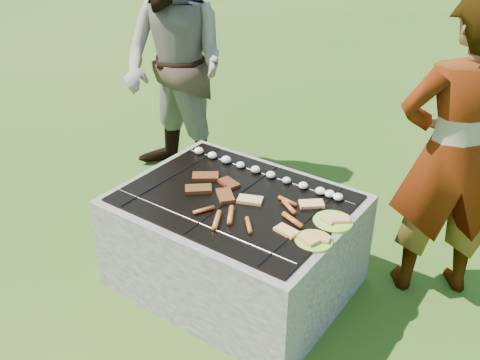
# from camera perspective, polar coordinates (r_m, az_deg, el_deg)

# --- Properties ---
(lawn) EXTENTS (60.00, 60.00, 0.00)m
(lawn) POSITION_cam_1_polar(r_m,az_deg,el_deg) (3.37, -0.50, -10.78)
(lawn) COLOR #214411
(lawn) RESTS_ON ground
(fire_pit) EXTENTS (1.30, 1.00, 0.62)m
(fire_pit) POSITION_cam_1_polar(r_m,az_deg,el_deg) (3.19, -0.52, -6.91)
(fire_pit) COLOR #A9A296
(fire_pit) RESTS_ON ground
(mushrooms) EXTENTS (1.06, 0.06, 0.04)m
(mushrooms) POSITION_cam_1_polar(r_m,az_deg,el_deg) (3.22, 2.63, 0.81)
(mushrooms) COLOR white
(mushrooms) RESTS_ON fire_pit
(pork_slabs) EXTENTS (0.40, 0.30, 0.02)m
(pork_slabs) POSITION_cam_1_polar(r_m,az_deg,el_deg) (3.10, -2.96, -0.61)
(pork_slabs) COLOR #9F481D
(pork_slabs) RESTS_ON fire_pit
(sausages) EXTENTS (0.55, 0.48, 0.03)m
(sausages) POSITION_cam_1_polar(r_m,az_deg,el_deg) (2.83, 1.15, -3.76)
(sausages) COLOR orange
(sausages) RESTS_ON fire_pit
(bread_on_grate) EXTENTS (0.46, 0.42, 0.02)m
(bread_on_grate) POSITION_cam_1_polar(r_m,az_deg,el_deg) (2.90, 4.39, -3.09)
(bread_on_grate) COLOR #E9D877
(bread_on_grate) RESTS_ON fire_pit
(plate_far) EXTENTS (0.25, 0.25, 0.03)m
(plate_far) POSITION_cam_1_polar(r_m,az_deg,el_deg) (2.85, 9.94, -4.35)
(plate_far) COLOR #EFF73B
(plate_far) RESTS_ON fire_pit
(plate_near) EXTENTS (0.21, 0.21, 0.03)m
(plate_near) POSITION_cam_1_polar(r_m,az_deg,el_deg) (2.69, 7.84, -6.40)
(plate_near) COLOR gold
(plate_near) RESTS_ON fire_pit
(cook) EXTENTS (0.77, 0.72, 1.76)m
(cook) POSITION_cam_1_polar(r_m,az_deg,el_deg) (3.09, 21.74, 2.44)
(cook) COLOR gray
(cook) RESTS_ON ground
(bystander) EXTENTS (0.98, 0.80, 1.88)m
(bystander) POSITION_cam_1_polar(r_m,az_deg,el_deg) (4.15, -6.99, 11.82)
(bystander) COLOR #9F9685
(bystander) RESTS_ON ground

